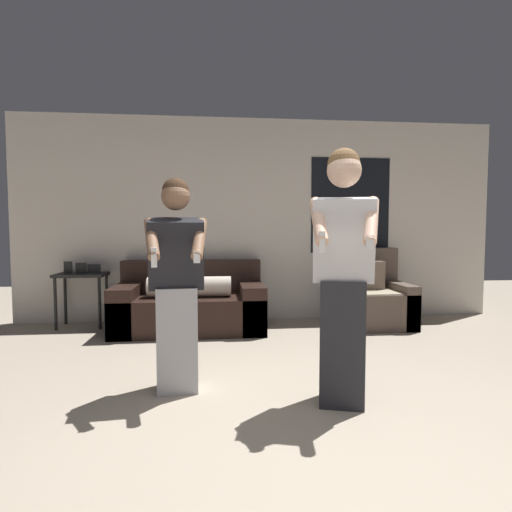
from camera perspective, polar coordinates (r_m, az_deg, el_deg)
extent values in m
plane|color=tan|center=(2.42, 10.78, -26.17)|extent=(14.00, 14.00, 0.00)
cube|color=silver|center=(5.44, 0.76, 5.17)|extent=(6.47, 0.06, 2.70)
cube|color=black|center=(5.68, 13.33, 7.03)|extent=(1.10, 0.01, 1.30)
cube|color=black|center=(4.96, -9.34, -7.96)|extent=(1.77, 0.94, 0.42)
cube|color=black|center=(5.25, -9.13, -2.76)|extent=(1.77, 0.22, 0.40)
cube|color=black|center=(5.05, -17.87, -7.07)|extent=(0.28, 0.94, 0.56)
cube|color=black|center=(4.95, -0.66, -7.10)|extent=(0.28, 0.94, 0.56)
cylinder|color=beige|center=(4.79, -9.47, -4.36)|extent=(0.97, 0.24, 0.24)
cube|color=brown|center=(5.32, 16.09, -7.14)|extent=(0.90, 0.84, 0.44)
cube|color=brown|center=(5.55, 14.96, -1.61)|extent=(0.90, 0.20, 0.53)
cube|color=brown|center=(5.19, 12.38, -6.79)|extent=(0.18, 0.84, 0.54)
cube|color=brown|center=(5.46, 19.63, -6.41)|extent=(0.18, 0.84, 0.54)
cube|color=tan|center=(5.25, 16.30, -4.78)|extent=(0.77, 0.67, 0.01)
cube|color=#7A6656|center=(5.32, 15.92, -2.64)|extent=(0.36, 0.14, 0.36)
cube|color=black|center=(5.44, -23.68, -2.47)|extent=(0.60, 0.40, 0.04)
cylinder|color=black|center=(5.42, -26.73, -6.16)|extent=(0.04, 0.04, 0.64)
cylinder|color=black|center=(5.26, -21.44, -6.31)|extent=(0.04, 0.04, 0.64)
cylinder|color=black|center=(5.71, -25.58, -5.64)|extent=(0.04, 0.04, 0.64)
cylinder|color=black|center=(5.56, -20.54, -5.76)|extent=(0.04, 0.04, 0.64)
cube|color=black|center=(5.46, -25.26, -1.59)|extent=(0.10, 0.02, 0.17)
cube|color=black|center=(5.43, -23.70, -1.68)|extent=(0.13, 0.02, 0.15)
cube|color=black|center=(5.41, -22.13, -1.77)|extent=(0.16, 0.02, 0.13)
cube|color=#B2B2B7|center=(3.11, -11.16, -11.51)|extent=(0.32, 0.26, 0.78)
cube|color=black|center=(2.98, -11.32, 0.35)|extent=(0.42, 0.35, 0.54)
sphere|color=brown|center=(2.97, -11.42, 8.37)|extent=(0.21, 0.21, 0.21)
sphere|color=#3D2819|center=(2.99, -11.41, 9.05)|extent=(0.20, 0.20, 0.20)
cylinder|color=brown|center=(2.84, -14.69, 2.39)|extent=(0.16, 0.36, 0.30)
cube|color=white|center=(2.69, -14.36, -0.20)|extent=(0.04, 0.04, 0.13)
cylinder|color=brown|center=(2.83, -8.09, 2.47)|extent=(0.11, 0.36, 0.30)
cube|color=white|center=(2.69, -8.46, -0.14)|extent=(0.05, 0.04, 0.08)
cube|color=#28282D|center=(2.88, 12.12, -11.97)|extent=(0.35, 0.31, 0.86)
cube|color=silver|center=(2.75, 12.34, 2.30)|extent=(0.46, 0.39, 0.58)
sphere|color=#DBAD8E|center=(2.76, 12.49, 11.85)|extent=(0.23, 0.23, 0.23)
sphere|color=brown|center=(2.78, 12.43, 12.64)|extent=(0.22, 0.22, 0.22)
cylinder|color=#DBAD8E|center=(2.60, 8.92, 5.00)|extent=(0.11, 0.36, 0.33)
cube|color=white|center=(2.45, 9.45, 1.98)|extent=(0.04, 0.04, 0.13)
cylinder|color=#DBAD8E|center=(2.61, 16.17, 4.89)|extent=(0.22, 0.36, 0.33)
cube|color=white|center=(2.46, 15.96, 1.90)|extent=(0.05, 0.05, 0.08)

